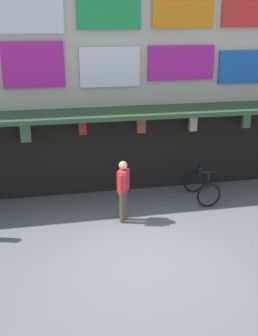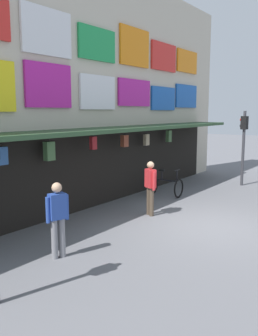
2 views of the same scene
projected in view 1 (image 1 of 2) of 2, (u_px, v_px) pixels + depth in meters
name	position (u px, v px, depth m)	size (l,w,h in m)	color
ground_plane	(140.00, 257.00, 9.54)	(80.00, 80.00, 0.00)	slate
shopfront	(106.00, 59.00, 12.41)	(18.00, 2.60, 8.00)	beige
bicycle_parked	(201.00, 187.00, 12.45)	(0.75, 1.18, 1.05)	black
pedestrian_in_green	(123.00, 188.00, 10.93)	(0.37, 0.47, 1.68)	brown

